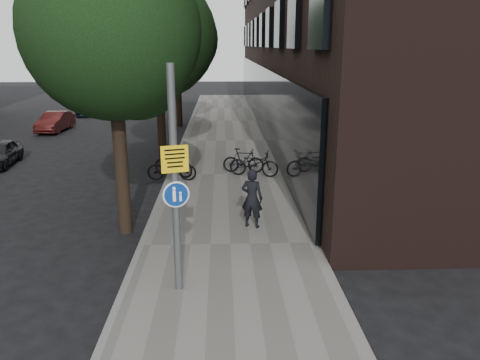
{
  "coord_description": "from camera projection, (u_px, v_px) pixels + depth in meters",
  "views": [
    {
      "loc": [
        0.07,
        -7.57,
        4.95
      ],
      "look_at": [
        0.47,
        2.64,
        2.0
      ],
      "focal_mm": 35.0,
      "sensor_mm": 36.0,
      "label": 1
    }
  ],
  "objects": [
    {
      "name": "ground",
      "position": [
        220.0,
        324.0,
        8.64
      ],
      "size": [
        120.0,
        120.0,
        0.0
      ],
      "primitive_type": "plane",
      "color": "black",
      "rests_on": "ground"
    },
    {
      "name": "sidewalk",
      "position": [
        227.0,
        175.0,
        18.23
      ],
      "size": [
        4.5,
        60.0,
        0.12
      ],
      "primitive_type": "cube",
      "color": "slate",
      "rests_on": "ground"
    },
    {
      "name": "curb_edge",
      "position": [
        169.0,
        176.0,
        18.15
      ],
      "size": [
        0.15,
        60.0,
        0.13
      ],
      "primitive_type": "cube",
      "color": "slate",
      "rests_on": "ground"
    },
    {
      "name": "street_tree_near",
      "position": [
        116.0,
        39.0,
        11.58
      ],
      "size": [
        4.4,
        4.4,
        7.5
      ],
      "color": "black",
      "rests_on": "ground"
    },
    {
      "name": "street_tree_mid",
      "position": [
        159.0,
        41.0,
        19.74
      ],
      "size": [
        5.0,
        5.0,
        7.8
      ],
      "color": "black",
      "rests_on": "ground"
    },
    {
      "name": "street_tree_far",
      "position": [
        178.0,
        42.0,
        28.38
      ],
      "size": [
        5.0,
        5.0,
        7.8
      ],
      "color": "black",
      "rests_on": "ground"
    },
    {
      "name": "signpost",
      "position": [
        175.0,
        182.0,
        9.03
      ],
      "size": [
        0.51,
        0.18,
        4.53
      ],
      "rotation": [
        0.0,
        0.0,
        0.29
      ],
      "color": "#595B5E",
      "rests_on": "sidewalk"
    },
    {
      "name": "pedestrian",
      "position": [
        252.0,
        198.0,
        12.72
      ],
      "size": [
        0.7,
        0.57,
        1.65
      ],
      "primitive_type": "imported",
      "rotation": [
        0.0,
        0.0,
        2.8
      ],
      "color": "black",
      "rests_on": "sidewalk"
    },
    {
      "name": "parked_bike_facade_near",
      "position": [
        254.0,
        163.0,
        17.8
      ],
      "size": [
        2.0,
        1.15,
        1.0
      ],
      "primitive_type": "imported",
      "rotation": [
        0.0,
        0.0,
        1.3
      ],
      "color": "black",
      "rests_on": "sidewalk"
    },
    {
      "name": "parked_bike_facade_far",
      "position": [
        243.0,
        160.0,
        18.31
      ],
      "size": [
        1.66,
        0.72,
        0.97
      ],
      "primitive_type": "imported",
      "rotation": [
        0.0,
        0.0,
        1.4
      ],
      "color": "black",
      "rests_on": "sidewalk"
    },
    {
      "name": "parked_bike_curb_near",
      "position": [
        172.0,
        168.0,
        17.24
      ],
      "size": [
        1.84,
        0.73,
        0.95
      ],
      "primitive_type": "imported",
      "rotation": [
        0.0,
        0.0,
        1.52
      ],
      "color": "black",
      "rests_on": "sidewalk"
    },
    {
      "name": "parked_bike_curb_far",
      "position": [
        173.0,
        164.0,
        17.74
      ],
      "size": [
        1.72,
        1.19,
        1.01
      ],
      "primitive_type": "imported",
      "rotation": [
        0.0,
        0.0,
        1.1
      ],
      "color": "black",
      "rests_on": "sidewalk"
    },
    {
      "name": "parked_car_mid",
      "position": [
        55.0,
        122.0,
        27.77
      ],
      "size": [
        1.42,
        3.54,
        1.14
      ],
      "primitive_type": "imported",
      "rotation": [
        0.0,
        0.0,
        -0.06
      ],
      "color": "#4F1816",
      "rests_on": "ground"
    },
    {
      "name": "parked_car_far",
      "position": [
        89.0,
        107.0,
        34.52
      ],
      "size": [
        1.7,
        3.73,
        1.06
      ],
      "primitive_type": "imported",
      "rotation": [
        0.0,
        0.0,
        0.06
      ],
      "color": "#1A1E30",
      "rests_on": "ground"
    }
  ]
}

